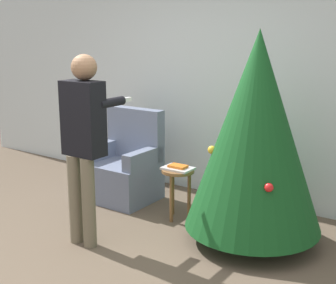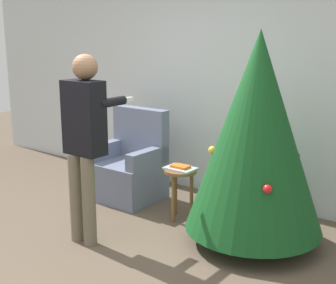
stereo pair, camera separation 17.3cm
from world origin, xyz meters
The scene contains 8 objects.
ground_plane centered at (0.00, 0.00, 0.00)m, with size 14.00×14.00×0.00m, color brown.
wall_back centered at (0.00, 2.23, 1.35)m, with size 8.00×0.06×2.70m.
christmas_tree centered at (0.94, 1.28, 1.02)m, with size 1.22×1.22×1.90m.
armchair centered at (-0.73, 1.49, 0.35)m, with size 0.73×0.65×1.02m.
person_standing centered at (-0.27, 0.40, 1.00)m, with size 0.39×0.57×1.69m.
side_stool centered at (0.10, 1.33, 0.41)m, with size 0.33×0.33×0.52m.
laptop centered at (0.10, 1.33, 0.53)m, with size 0.30×0.21×0.02m.
book centered at (0.10, 1.33, 0.56)m, with size 0.18×0.12×0.02m.
Camera 2 is at (2.72, -2.33, 1.88)m, focal length 50.00 mm.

